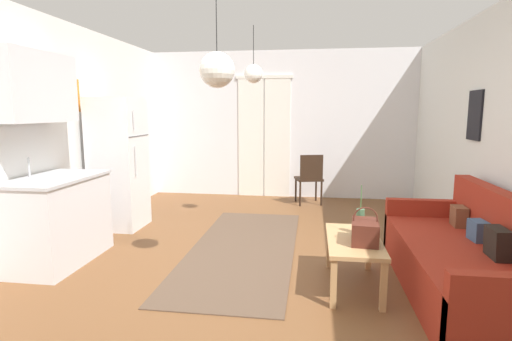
% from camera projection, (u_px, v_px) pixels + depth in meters
% --- Properties ---
extents(ground_plane, '(5.32, 7.97, 0.10)m').
position_uv_depth(ground_plane, '(247.00, 284.00, 3.72)').
color(ground_plane, brown).
extents(wall_back, '(4.92, 0.13, 2.62)m').
position_uv_depth(wall_back, '(280.00, 125.00, 7.17)').
color(wall_back, silver).
rests_on(wall_back, ground_plane).
extents(wall_left, '(0.12, 7.57, 2.62)m').
position_uv_depth(wall_left, '(3.00, 137.00, 3.86)').
color(wall_left, white).
rests_on(wall_left, ground_plane).
extents(area_rug, '(1.16, 3.02, 0.01)m').
position_uv_depth(area_rug, '(243.00, 248.00, 4.53)').
color(area_rug, brown).
rests_on(area_rug, ground_plane).
extents(couch, '(0.86, 2.13, 0.88)m').
position_uv_depth(couch, '(470.00, 264.00, 3.34)').
color(couch, maroon).
rests_on(couch, ground_plane).
extents(coffee_table, '(0.46, 0.93, 0.44)m').
position_uv_depth(coffee_table, '(354.00, 246.00, 3.50)').
color(coffee_table, tan).
rests_on(coffee_table, ground_plane).
extents(bamboo_vase, '(0.07, 0.07, 0.46)m').
position_uv_depth(bamboo_vase, '(360.00, 221.00, 3.61)').
color(bamboo_vase, '#47704C').
rests_on(bamboo_vase, coffee_table).
extents(handbag, '(0.25, 0.35, 0.32)m').
position_uv_depth(handbag, '(365.00, 231.00, 3.37)').
color(handbag, '#512319').
rests_on(handbag, coffee_table).
extents(refrigerator, '(0.63, 0.61, 1.74)m').
position_uv_depth(refrigerator, '(119.00, 164.00, 5.26)').
color(refrigerator, white).
rests_on(refrigerator, ground_plane).
extents(kitchen_counter, '(0.64, 1.11, 2.14)m').
position_uv_depth(kitchen_counter, '(51.00, 186.00, 4.03)').
color(kitchen_counter, silver).
rests_on(kitchen_counter, ground_plane).
extents(accent_chair, '(0.51, 0.49, 0.85)m').
position_uv_depth(accent_chair, '(310.00, 176.00, 6.60)').
color(accent_chair, black).
rests_on(accent_chair, ground_plane).
extents(pendant_lamp_near, '(0.29, 0.29, 0.87)m').
position_uv_depth(pendant_lamp_near, '(217.00, 70.00, 3.27)').
color(pendant_lamp_near, black).
extents(pendant_lamp_far, '(0.24, 0.24, 0.71)m').
position_uv_depth(pendant_lamp_far, '(253.00, 74.00, 5.02)').
color(pendant_lamp_far, black).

